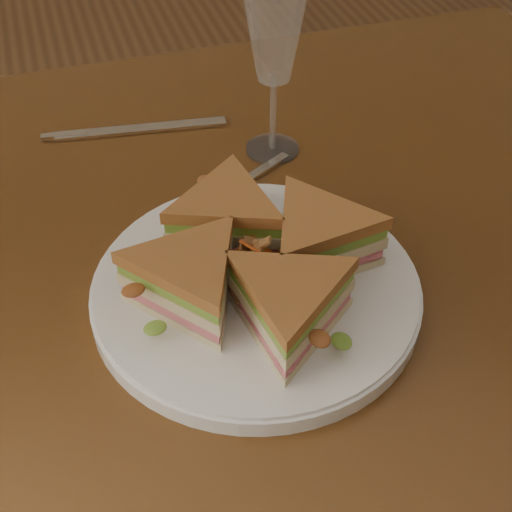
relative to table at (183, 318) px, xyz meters
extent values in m
cube|color=#3A200D|center=(0.00, 0.00, 0.08)|extent=(1.20, 0.80, 0.04)
cylinder|color=#351F0F|center=(0.54, 0.34, -0.30)|extent=(0.06, 0.06, 0.71)
cylinder|color=white|center=(0.05, -0.09, 0.11)|extent=(0.29, 0.29, 0.02)
cube|color=silver|center=(0.10, 0.08, 0.10)|extent=(0.12, 0.07, 0.00)
ellipsoid|color=silver|center=(0.01, 0.03, 0.10)|extent=(0.05, 0.03, 0.01)
cube|color=silver|center=(0.01, 0.22, 0.10)|extent=(0.20, 0.04, 0.00)
cube|color=silver|center=(-0.08, 0.23, 0.10)|extent=(0.05, 0.02, 0.00)
cylinder|color=white|center=(0.14, 0.13, 0.10)|extent=(0.06, 0.06, 0.00)
cylinder|color=white|center=(0.14, 0.13, 0.15)|extent=(0.01, 0.01, 0.09)
cone|color=white|center=(0.14, 0.13, 0.24)|extent=(0.07, 0.07, 0.10)
camera|label=1|loc=(-0.08, -0.51, 0.56)|focal=50.00mm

